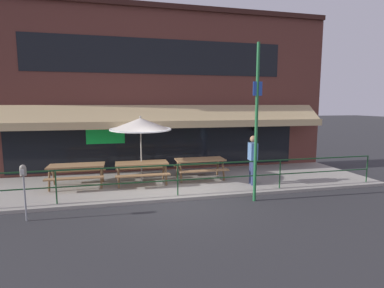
{
  "coord_description": "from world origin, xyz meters",
  "views": [
    {
      "loc": [
        -1.64,
        -8.46,
        2.87
      ],
      "look_at": [
        0.76,
        1.6,
        1.5
      ],
      "focal_mm": 28.0,
      "sensor_mm": 36.0,
      "label": 1
    }
  ],
  "objects_px": {
    "picnic_table_centre": "(142,167)",
    "patio_umbrella_centre": "(141,124)",
    "pedestrian_walking": "(253,157)",
    "street_sign_pole": "(256,122)",
    "picnic_table_right": "(200,163)",
    "picnic_table_left": "(77,169)",
    "parking_meter_near": "(23,176)"
  },
  "relations": [
    {
      "from": "picnic_table_left",
      "to": "parking_meter_near",
      "type": "height_order",
      "value": "parking_meter_near"
    },
    {
      "from": "parking_meter_near",
      "to": "picnic_table_left",
      "type": "bearing_deg",
      "value": 71.66
    },
    {
      "from": "picnic_table_centre",
      "to": "patio_umbrella_centre",
      "type": "relative_size",
      "value": 0.76
    },
    {
      "from": "picnic_table_right",
      "to": "street_sign_pole",
      "type": "bearing_deg",
      "value": -68.48
    },
    {
      "from": "picnic_table_centre",
      "to": "picnic_table_right",
      "type": "distance_m",
      "value": 2.16
    },
    {
      "from": "picnic_table_right",
      "to": "picnic_table_centre",
      "type": "bearing_deg",
      "value": -175.02
    },
    {
      "from": "patio_umbrella_centre",
      "to": "pedestrian_walking",
      "type": "relative_size",
      "value": 1.39
    },
    {
      "from": "picnic_table_right",
      "to": "pedestrian_walking",
      "type": "xyz_separation_m",
      "value": [
        1.57,
        -1.14,
        0.35
      ]
    },
    {
      "from": "picnic_table_centre",
      "to": "street_sign_pole",
      "type": "relative_size",
      "value": 0.39
    },
    {
      "from": "picnic_table_centre",
      "to": "street_sign_pole",
      "type": "bearing_deg",
      "value": -36.74
    },
    {
      "from": "picnic_table_left",
      "to": "parking_meter_near",
      "type": "bearing_deg",
      "value": -108.34
    },
    {
      "from": "parking_meter_near",
      "to": "pedestrian_walking",
      "type": "bearing_deg",
      "value": 12.91
    },
    {
      "from": "patio_umbrella_centre",
      "to": "picnic_table_right",
      "type": "bearing_deg",
      "value": -0.76
    },
    {
      "from": "picnic_table_right",
      "to": "pedestrian_walking",
      "type": "distance_m",
      "value": 1.98
    },
    {
      "from": "pedestrian_walking",
      "to": "street_sign_pole",
      "type": "relative_size",
      "value": 0.37
    },
    {
      "from": "picnic_table_left",
      "to": "picnic_table_right",
      "type": "distance_m",
      "value": 4.31
    },
    {
      "from": "picnic_table_left",
      "to": "pedestrian_walking",
      "type": "xyz_separation_m",
      "value": [
        5.89,
        -1.05,
        0.35
      ]
    },
    {
      "from": "patio_umbrella_centre",
      "to": "parking_meter_near",
      "type": "height_order",
      "value": "patio_umbrella_centre"
    },
    {
      "from": "picnic_table_left",
      "to": "picnic_table_centre",
      "type": "xyz_separation_m",
      "value": [
        2.16,
        -0.09,
        0.0
      ]
    },
    {
      "from": "picnic_table_left",
      "to": "pedestrian_walking",
      "type": "distance_m",
      "value": 5.99
    },
    {
      "from": "picnic_table_centre",
      "to": "patio_umbrella_centre",
      "type": "height_order",
      "value": "patio_umbrella_centre"
    },
    {
      "from": "street_sign_pole",
      "to": "patio_umbrella_centre",
      "type": "bearing_deg",
      "value": 140.82
    },
    {
      "from": "picnic_table_left",
      "to": "picnic_table_centre",
      "type": "relative_size",
      "value": 1.0
    },
    {
      "from": "picnic_table_right",
      "to": "street_sign_pole",
      "type": "distance_m",
      "value": 3.2
    },
    {
      "from": "pedestrian_walking",
      "to": "street_sign_pole",
      "type": "distance_m",
      "value": 2.0
    },
    {
      "from": "pedestrian_walking",
      "to": "street_sign_pole",
      "type": "bearing_deg",
      "value": -112.05
    },
    {
      "from": "picnic_table_right",
      "to": "patio_umbrella_centre",
      "type": "relative_size",
      "value": 0.76
    },
    {
      "from": "patio_umbrella_centre",
      "to": "parking_meter_near",
      "type": "xyz_separation_m",
      "value": [
        -3.02,
        -2.72,
        -1.03
      ]
    },
    {
      "from": "pedestrian_walking",
      "to": "parking_meter_near",
      "type": "distance_m",
      "value": 6.92
    },
    {
      "from": "picnic_table_left",
      "to": "street_sign_pole",
      "type": "distance_m",
      "value": 6.09
    },
    {
      "from": "picnic_table_left",
      "to": "picnic_table_right",
      "type": "bearing_deg",
      "value": 1.28
    },
    {
      "from": "picnic_table_centre",
      "to": "pedestrian_walking",
      "type": "bearing_deg",
      "value": -14.37
    }
  ]
}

